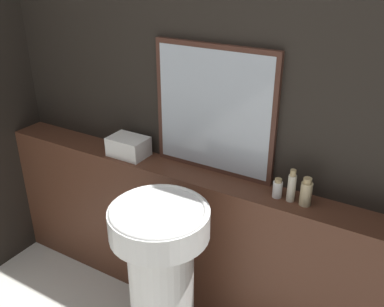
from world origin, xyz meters
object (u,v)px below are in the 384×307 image
(shampoo_bottle, at_px, (277,189))
(lotion_bottle, at_px, (306,193))
(conditioner_bottle, at_px, (292,187))
(towel_stack, at_px, (129,146))
(mirror, at_px, (214,111))
(pedestal_sink, at_px, (161,275))

(shampoo_bottle, distance_m, lotion_bottle, 0.14)
(conditioner_bottle, bearing_deg, towel_stack, 180.00)
(shampoo_bottle, xyz_separation_m, lotion_bottle, (0.14, -0.00, 0.02))
(mirror, distance_m, shampoo_bottle, 0.51)
(pedestal_sink, distance_m, towel_stack, 0.78)
(pedestal_sink, xyz_separation_m, lotion_bottle, (0.56, 0.41, 0.44))
(pedestal_sink, relative_size, lotion_bottle, 6.46)
(mirror, xyz_separation_m, shampoo_bottle, (0.41, -0.09, -0.30))
(lotion_bottle, bearing_deg, towel_stack, 180.00)
(conditioner_bottle, height_order, lotion_bottle, conditioner_bottle)
(towel_stack, bearing_deg, lotion_bottle, -0.00)
(mirror, xyz_separation_m, lotion_bottle, (0.55, -0.09, -0.28))
(pedestal_sink, height_order, mirror, mirror)
(mirror, height_order, conditioner_bottle, mirror)
(towel_stack, relative_size, shampoo_bottle, 2.22)
(conditioner_bottle, bearing_deg, shampoo_bottle, 180.00)
(towel_stack, xyz_separation_m, shampoo_bottle, (0.92, 0.00, -0.01))
(mirror, bearing_deg, lotion_bottle, -9.12)
(shampoo_bottle, bearing_deg, towel_stack, 180.00)
(pedestal_sink, relative_size, shampoo_bottle, 9.21)
(towel_stack, distance_m, conditioner_bottle, 0.99)
(mirror, bearing_deg, pedestal_sink, -91.70)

